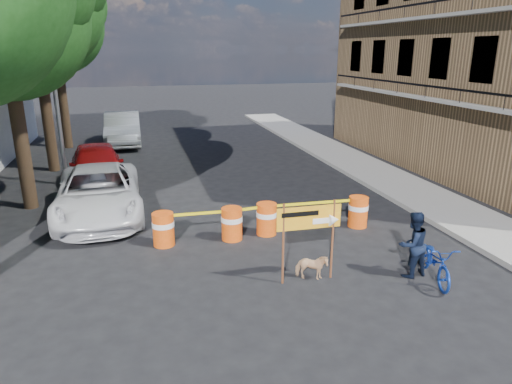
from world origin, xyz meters
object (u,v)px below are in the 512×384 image
barrel_mid_left (232,223)px  sedan_red (97,165)px  barrel_far_right (358,211)px  dog (311,267)px  suv_white (99,193)px  barrel_mid_right (267,218)px  barrel_far_left (163,229)px  bicycle (437,244)px  detour_sign (317,223)px  pedestrian (413,244)px  sedan_silver (123,129)px

barrel_mid_left → sedan_red: size_ratio=0.19×
barrel_far_right → dog: bearing=-132.8°
barrel_mid_left → suv_white: bearing=141.4°
barrel_mid_left → barrel_mid_right: same height
barrel_mid_left → barrel_far_right: (3.76, 0.01, 0.00)m
suv_white → sedan_red: sedan_red is taller
barrel_far_left → dog: bearing=-42.1°
barrel_mid_left → sedan_red: (-3.86, 6.38, 0.33)m
barrel_far_left → bicycle: 6.73m
barrel_far_left → detour_sign: (3.16, -2.81, 0.90)m
detour_sign → dog: 1.07m
pedestrian → dog: (-2.26, 0.40, -0.47)m
barrel_far_left → barrel_mid_right: (2.84, 0.04, 0.00)m
barrel_far_left → barrel_far_right: same height
barrel_far_right → sedan_silver: (-6.80, 14.46, 0.39)m
barrel_far_right → bicycle: 3.45m
barrel_mid_right → bicycle: (2.90, -3.53, 0.41)m
detour_sign → pedestrian: size_ratio=1.21×
dog → sedan_silver: sedan_silver is taller
barrel_mid_right → bicycle: bearing=-50.6°
suv_white → sedan_red: bearing=92.4°
barrel_far_right → detour_sign: bearing=-131.6°
pedestrian → sedan_red: size_ratio=0.33×
sedan_silver → sedan_red: bearing=-96.2°
barrel_far_left → barrel_far_right: bearing=-0.7°
sedan_silver → barrel_mid_right: bearing=-74.7°
barrel_far_left → dog: 4.15m
sedan_red → sedan_silver: (0.82, 8.09, 0.06)m
barrel_far_left → pedestrian: bearing=-30.7°
detour_sign → barrel_far_right: bearing=49.6°
barrel_mid_left → barrel_mid_right: size_ratio=1.00×
sedan_red → bicycle: bearing=-57.3°
barrel_mid_right → bicycle: 4.59m
dog → pedestrian: bearing=-78.0°
suv_white → sedan_silver: (0.56, 11.60, 0.11)m
barrel_far_left → barrel_mid_left: (1.83, -0.08, 0.00)m
barrel_mid_left → detour_sign: detour_sign is taller
sedan_red → sedan_silver: bearing=78.4°
barrel_far_left → barrel_mid_right: bearing=0.9°
bicycle → dog: bicycle is taller
barrel_far_right → pedestrian: size_ratio=0.58×
dog → suv_white: 7.39m
detour_sign → suv_white: detour_sign is taller
sedan_silver → barrel_far_right: bearing=-65.2°
pedestrian → bicycle: 0.52m
barrel_far_left → pedestrian: 6.22m
detour_sign → pedestrian: bearing=-8.4°
barrel_mid_right → barrel_far_right: same height
barrel_far_left → dog: (3.08, -2.78, -0.17)m
sedan_red → barrel_mid_right: bearing=-57.9°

